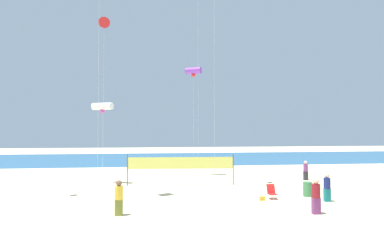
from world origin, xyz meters
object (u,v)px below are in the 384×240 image
object	(u,v)px
kite_white_tube	(102,107)
beachgoer_maroon_shirt	(316,195)
kite_red_delta	(104,23)
beachgoer_navy_shirt	(327,186)
beachgoer_mustard_shirt	(119,197)
kite_violet_tube	(193,71)
volleyball_net	(181,164)
beachgoer_plum_shirt	(306,170)
beach_handbag	(262,199)
trash_barrel	(308,189)
folding_beach_chair	(272,191)

from	to	relation	value
kite_white_tube	beachgoer_maroon_shirt	bearing A→B (deg)	-39.29
kite_red_delta	beachgoer_navy_shirt	bearing A→B (deg)	-43.29
beachgoer_mustard_shirt	kite_violet_tube	distance (m)	16.29
beachgoer_maroon_shirt	volleyball_net	world-z (taller)	volleyball_net
beachgoer_plum_shirt	beachgoer_maroon_shirt	distance (m)	11.18
beachgoer_mustard_shirt	beach_handbag	world-z (taller)	beachgoer_mustard_shirt
beachgoer_mustard_shirt	beachgoer_plum_shirt	xyz separation A→B (m)	(14.65, 9.32, -0.08)
beachgoer_mustard_shirt	beachgoer_maroon_shirt	distance (m)	10.13
beachgoer_mustard_shirt	beachgoer_navy_shirt	bearing A→B (deg)	16.02
beachgoer_navy_shirt	trash_barrel	xyz separation A→B (m)	(-0.47, 1.53, -0.45)
kite_white_tube	beach_handbag	bearing A→B (deg)	-33.10
beachgoer_maroon_shirt	kite_red_delta	bearing A→B (deg)	50.67
folding_beach_chair	beachgoer_plum_shirt	bearing A→B (deg)	22.56
beachgoer_plum_shirt	kite_red_delta	xyz separation A→B (m)	(-18.11, 7.07, 14.39)
beachgoer_plum_shirt	kite_white_tube	distance (m)	17.85
volleyball_net	kite_violet_tube	size ratio (longest dim) A/B	0.82
beachgoer_maroon_shirt	kite_violet_tube	size ratio (longest dim) A/B	0.18
trash_barrel	volleyball_net	bearing A→B (deg)	147.75
kite_white_tube	kite_violet_tube	xyz separation A→B (m)	(7.74, 3.27, 3.62)
beachgoer_maroon_shirt	beachgoer_navy_shirt	bearing A→B (deg)	-26.66
folding_beach_chair	volleyball_net	xyz separation A→B (m)	(-5.31, 5.39, 1.17)
kite_violet_tube	beachgoer_plum_shirt	bearing A→B (deg)	-19.41
beachgoer_mustard_shirt	volleyball_net	xyz separation A→B (m)	(3.80, 8.17, 0.68)
beachgoer_plum_shirt	volleyball_net	world-z (taller)	volleyball_net
beachgoer_maroon_shirt	beach_handbag	bearing A→B (deg)	41.12
beachgoer_maroon_shirt	beachgoer_plum_shirt	bearing A→B (deg)	-11.52
beachgoer_mustard_shirt	folding_beach_chair	distance (m)	9.54
beachgoer_navy_shirt	beachgoer_mustard_shirt	bearing A→B (deg)	34.70
folding_beach_chair	kite_white_tube	world-z (taller)	kite_white_tube
folding_beach_chair	trash_barrel	bearing A→B (deg)	-18.14
beachgoer_navy_shirt	volleyball_net	distance (m)	10.62
volleyball_net	kite_violet_tube	distance (m)	9.41
folding_beach_chair	volleyball_net	size ratio (longest dim) A/B	0.11
volleyball_net	kite_red_delta	world-z (taller)	kite_red_delta
volleyball_net	beach_handbag	world-z (taller)	volleyball_net
beachgoer_navy_shirt	beachgoer_maroon_shirt	bearing A→B (deg)	77.74
beachgoer_maroon_shirt	beach_handbag	distance (m)	3.76
folding_beach_chair	kite_violet_tube	world-z (taller)	kite_violet_tube
beachgoer_plum_shirt	beach_handbag	bearing A→B (deg)	168.93
beachgoer_navy_shirt	kite_violet_tube	bearing A→B (deg)	-31.09
kite_violet_tube	trash_barrel	bearing A→B (deg)	-55.94
beachgoer_navy_shirt	folding_beach_chair	size ratio (longest dim) A/B	1.93
beachgoer_mustard_shirt	volleyball_net	size ratio (longest dim) A/B	0.21
trash_barrel	kite_violet_tube	distance (m)	14.70
beachgoer_plum_shirt	beach_handbag	size ratio (longest dim) A/B	5.02
beachgoer_plum_shirt	kite_violet_tube	world-z (taller)	kite_violet_tube
beach_handbag	trash_barrel	bearing A→B (deg)	14.30
beachgoer_maroon_shirt	beach_handbag	world-z (taller)	beachgoer_maroon_shirt
kite_white_tube	kite_violet_tube	size ratio (longest dim) A/B	0.64
beachgoer_mustard_shirt	beachgoer_maroon_shirt	size ratio (longest dim) A/B	0.97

